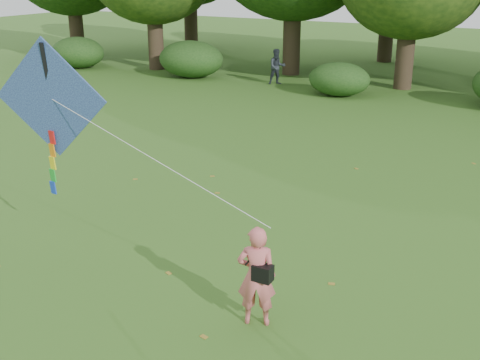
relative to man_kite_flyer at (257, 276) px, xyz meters
The scene contains 7 objects.
ground 1.22m from the man_kite_flyer, behind, with size 100.00×100.00×0.00m, color #265114.
man_kite_flyer is the anchor object (origin of this frame).
bystander_left 20.06m from the man_kite_flyer, 114.59° to the left, with size 0.80×0.62×1.64m, color #262C33.
crossbody_bag 0.16m from the man_kite_flyer, 14.61° to the right, with size 0.43×0.20×0.68m.
flying_kite 5.09m from the man_kite_flyer, behind, with size 5.96×0.91×3.07m.
shrub_band 17.74m from the man_kite_flyer, 95.23° to the left, with size 39.15×3.22×1.88m.
fallen_leaves 3.97m from the man_kite_flyer, 128.78° to the left, with size 7.76×13.72×0.01m.
Camera 1 is at (4.62, -7.37, 5.35)m, focal length 45.00 mm.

